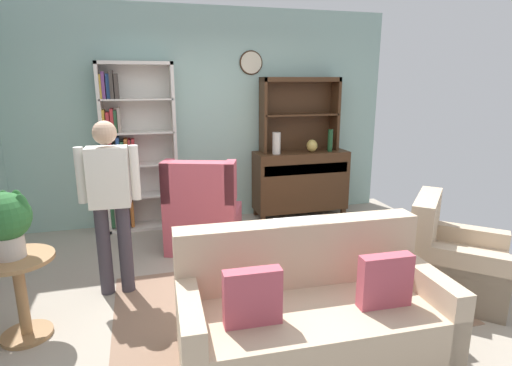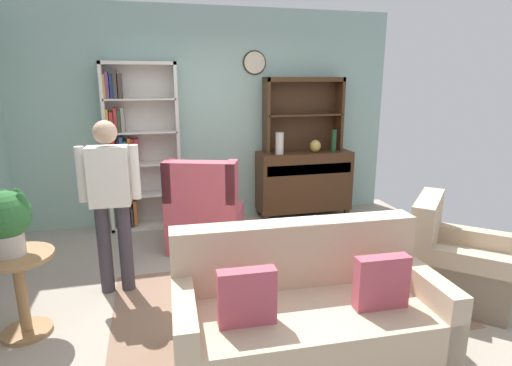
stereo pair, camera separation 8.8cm
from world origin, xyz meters
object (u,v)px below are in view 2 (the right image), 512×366
at_px(potted_plant_large, 6,218).
at_px(person_reading, 111,195).
at_px(sideboard, 304,181).
at_px(vase_tall, 280,143).
at_px(armchair_floral, 453,265).
at_px(vase_round, 315,146).
at_px(couch_floral, 306,315).
at_px(wingback_chair, 205,216).
at_px(plant_stand, 20,286).
at_px(sideboard_hutch, 303,104).
at_px(bottle_wine, 334,141).
at_px(bookshelf, 137,149).

bearing_deg(potted_plant_large, person_reading, 37.41).
xyz_separation_m(sideboard, vase_tall, (-0.39, -0.08, 0.56)).
bearing_deg(armchair_floral, vase_round, 98.37).
relative_size(sideboard, armchair_floral, 1.20).
relative_size(couch_floral, person_reading, 1.18).
height_order(sideboard, couch_floral, sideboard).
relative_size(sideboard, wingback_chair, 1.24).
bearing_deg(plant_stand, sideboard, 34.83).
height_order(vase_tall, person_reading, person_reading).
xyz_separation_m(vase_round, person_reading, (-2.55, -1.54, -0.10)).
distance_m(wingback_chair, potted_plant_large, 2.13).
height_order(sideboard_hutch, vase_round, sideboard_hutch).
height_order(couch_floral, wingback_chair, wingback_chair).
xyz_separation_m(couch_floral, person_reading, (-1.33, 1.30, 0.59)).
bearing_deg(sideboard, vase_round, -27.17).
relative_size(armchair_floral, potted_plant_large, 2.25).
distance_m(bottle_wine, person_reading, 3.20).
bearing_deg(person_reading, plant_stand, -140.52).
height_order(sideboard, person_reading, person_reading).
distance_m(armchair_floral, wingback_chair, 2.58).
relative_size(sideboard_hutch, wingback_chair, 1.05).
relative_size(vase_tall, vase_round, 1.70).
xyz_separation_m(vase_round, couch_floral, (-1.22, -2.84, -0.69)).
distance_m(sideboard_hutch, armchair_floral, 2.90).
relative_size(vase_round, plant_stand, 0.26).
relative_size(bottle_wine, couch_floral, 0.17).
relative_size(sideboard_hutch, person_reading, 0.71).
relative_size(couch_floral, potted_plant_large, 3.81).
height_order(bookshelf, armchair_floral, bookshelf).
height_order(bookshelf, bottle_wine, bookshelf).
xyz_separation_m(sideboard_hutch, bottle_wine, (0.39, -0.20, -0.49)).
bearing_deg(wingback_chair, bottle_wine, 20.80).
xyz_separation_m(wingback_chair, potted_plant_large, (-1.59, -1.31, 0.55)).
relative_size(wingback_chair, plant_stand, 1.62).
height_order(vase_tall, armchair_floral, vase_tall).
distance_m(sideboard, potted_plant_large, 3.77).
xyz_separation_m(couch_floral, plant_stand, (-1.97, 0.78, 0.09)).
bearing_deg(armchair_floral, wingback_chair, 140.33).
bearing_deg(sideboard_hutch, person_reading, -144.74).
bearing_deg(sideboard, person_reading, -146.49).
bearing_deg(bookshelf, vase_tall, -5.11).
bearing_deg(sideboard, armchair_floral, -78.90).
bearing_deg(sideboard_hutch, vase_tall, -154.11).
distance_m(plant_stand, potted_plant_large, 0.53).
xyz_separation_m(bottle_wine, wingback_chair, (-1.89, -0.72, -0.69)).
bearing_deg(plant_stand, person_reading, 39.48).
bearing_deg(bookshelf, sideboard_hutch, 0.64).
relative_size(vase_round, bottle_wine, 0.56).
height_order(bottle_wine, potted_plant_large, bottle_wine).
relative_size(vase_tall, plant_stand, 0.45).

